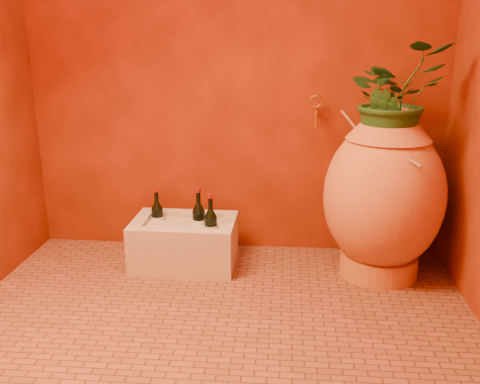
# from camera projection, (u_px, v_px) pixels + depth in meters

# --- Properties ---
(floor) EXTENTS (2.50, 2.50, 0.00)m
(floor) POSITION_uv_depth(u_px,v_px,m) (216.00, 326.00, 2.51)
(floor) COLOR brown
(floor) RESTS_ON ground
(wall_back) EXTENTS (2.50, 0.02, 2.50)m
(wall_back) POSITION_uv_depth(u_px,v_px,m) (235.00, 46.00, 3.11)
(wall_back) COLOR #551B04
(wall_back) RESTS_ON ground
(amphora) EXTENTS (0.77, 0.77, 0.94)m
(amphora) POSITION_uv_depth(u_px,v_px,m) (384.00, 195.00, 2.93)
(amphora) COLOR #C87738
(amphora) RESTS_ON floor
(stone_basin) EXTENTS (0.60, 0.41, 0.28)m
(stone_basin) POSITION_uv_depth(u_px,v_px,m) (185.00, 243.00, 3.15)
(stone_basin) COLOR #B8B199
(stone_basin) RESTS_ON floor
(wine_bottle_a) EXTENTS (0.08, 0.08, 0.32)m
(wine_bottle_a) POSITION_uv_depth(u_px,v_px,m) (199.00, 222.00, 3.12)
(wine_bottle_a) COLOR black
(wine_bottle_a) RESTS_ON stone_basin
(wine_bottle_b) EXTENTS (0.08, 0.08, 0.31)m
(wine_bottle_b) POSITION_uv_depth(u_px,v_px,m) (211.00, 228.00, 3.03)
(wine_bottle_b) COLOR black
(wine_bottle_b) RESTS_ON stone_basin
(wine_bottle_c) EXTENTS (0.07, 0.07, 0.29)m
(wine_bottle_c) POSITION_uv_depth(u_px,v_px,m) (157.00, 219.00, 3.19)
(wine_bottle_c) COLOR black
(wine_bottle_c) RESTS_ON stone_basin
(wall_tap) EXTENTS (0.08, 0.16, 0.18)m
(wall_tap) POSITION_uv_depth(u_px,v_px,m) (315.00, 110.00, 3.08)
(wall_tap) COLOR #B47829
(wall_tap) RESTS_ON wall_back
(plant_main) EXTENTS (0.65, 0.62, 0.57)m
(plant_main) POSITION_uv_depth(u_px,v_px,m) (394.00, 97.00, 2.79)
(plant_main) COLOR #19481B
(plant_main) RESTS_ON amphora
(plant_side) EXTENTS (0.22, 0.24, 0.35)m
(plant_side) POSITION_uv_depth(u_px,v_px,m) (383.00, 122.00, 2.75)
(plant_side) COLOR #19481B
(plant_side) RESTS_ON amphora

